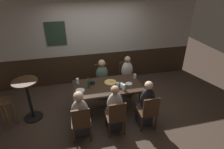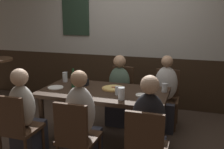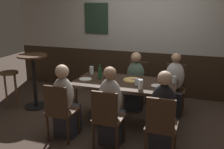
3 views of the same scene
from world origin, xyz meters
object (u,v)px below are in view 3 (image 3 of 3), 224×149
object	(u,v)px
chair_mid_near	(107,116)
condiment_caddy	(108,75)
person_right_far	(174,89)
beer_glass_tall	(92,71)
chair_right_far	(175,85)
person_mid_near	(111,112)
person_right_near	(163,119)
pint_glass_pale	(174,80)
pizza	(132,80)
plate_white_small	(156,86)
chair_right_near	(161,124)
person_mid_far	(135,85)
tumbler_short	(137,82)
chair_mid_far	(137,82)
person_left_near	(65,106)
plate_white_large	(85,79)
bar_stool	(10,79)
dining_table	(125,87)
beer_bottle_green	(100,73)
side_bar_table	(34,77)
pint_glass_stout	(140,85)
chair_left_near	(60,109)
pint_glass_amber	(141,83)

from	to	relation	value
chair_mid_near	condiment_caddy	bearing A→B (deg)	109.09
person_right_far	beer_glass_tall	distance (m)	1.54
chair_right_far	person_mid_near	size ratio (longest dim) A/B	0.75
person_right_near	pint_glass_pale	distance (m)	0.94
chair_mid_near	pizza	distance (m)	1.00
chair_right_far	plate_white_small	world-z (taller)	chair_right_far
chair_right_near	person_mid_near	bearing A→B (deg)	167.61
person_mid_near	pint_glass_pale	distance (m)	1.22
person_mid_far	tumbler_short	world-z (taller)	person_mid_far
person_mid_near	chair_mid_far	bearing A→B (deg)	90.00
condiment_caddy	person_left_near	bearing A→B (deg)	-114.33
plate_white_large	chair_right_near	bearing A→B (deg)	-28.64
chair_right_near	plate_white_small	distance (m)	0.86
person_right_far	pizza	bearing A→B (deg)	-137.53
person_right_far	pint_glass_pale	bearing A→B (deg)	-85.52
bar_stool	person_right_near	bearing A→B (deg)	-12.16
dining_table	person_right_far	distance (m)	1.03
person_right_far	beer_bottle_green	distance (m)	1.41
bar_stool	side_bar_table	bearing A→B (deg)	18.43
person_right_far	person_mid_far	world-z (taller)	person_right_far
beer_glass_tall	pint_glass_pale	bearing A→B (deg)	-2.37
chair_right_far	person_mid_near	bearing A→B (deg)	-115.42
person_right_near	chair_mid_near	bearing A→B (deg)	-167.63
person_mid_near	tumbler_short	xyz separation A→B (m)	(0.23, 0.59, 0.30)
person_mid_near	side_bar_table	bearing A→B (deg)	156.59
tumbler_short	chair_right_far	bearing A→B (deg)	62.30
beer_glass_tall	condiment_caddy	size ratio (longest dim) A/B	1.31
pint_glass_stout	beer_glass_tall	bearing A→B (deg)	152.39
person_mid_far	pint_glass_stout	bearing A→B (deg)	-71.56
dining_table	chair_mid_far	xyz separation A→B (m)	(0.00, 0.86, -0.16)
person_mid_near	person_left_near	bearing A→B (deg)	179.95
chair_left_near	chair_right_far	xyz separation A→B (m)	(1.47, 1.71, 0.00)
pint_glass_amber	plate_white_large	distance (m)	0.98
chair_mid_far	plate_white_small	size ratio (longest dim) A/B	5.29
chair_right_near	pint_glass_pale	xyz separation A→B (m)	(0.04, 1.05, 0.29)
person_mid_near	condiment_caddy	size ratio (longest dim) A/B	10.62
pint_glass_stout	pint_glass_pale	size ratio (longest dim) A/B	1.30
person_mid_far	condiment_caddy	bearing A→B (deg)	-123.40
chair_left_near	pint_glass_stout	distance (m)	1.25
person_mid_far	pizza	xyz separation A→B (m)	(0.10, -0.58, 0.29)
pint_glass_amber	condiment_caddy	bearing A→B (deg)	153.18
chair_left_near	beer_glass_tall	bearing A→B (deg)	88.44
beer_glass_tall	chair_left_near	bearing A→B (deg)	-91.56
person_left_near	person_mid_near	bearing A→B (deg)	-0.05
beer_glass_tall	person_left_near	bearing A→B (deg)	-91.83
person_mid_far	pint_glass_stout	xyz separation A→B (m)	(0.33, -0.98, 0.34)
tumbler_short	pint_glass_stout	bearing A→B (deg)	-62.02
chair_right_near	bar_stool	world-z (taller)	chair_right_near
plate_white_small	dining_table	bearing A→B (deg)	173.95
dining_table	person_mid_near	bearing A→B (deg)	-90.00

